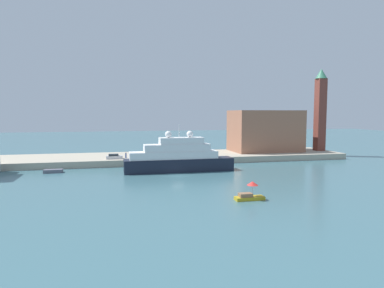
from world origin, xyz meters
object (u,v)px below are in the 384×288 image
Objects in this scene: large_yacht at (178,158)px; harbor_building at (265,131)px; person_figure at (126,155)px; work_barge at (53,171)px; parked_car at (114,157)px; mooring_bollard at (174,157)px; small_motorboat at (249,194)px; bell_tower at (320,107)px.

harbor_building is (32.86, 22.04, 5.01)m from large_yacht.
harbor_building is 12.90× the size of person_figure.
parked_car reaches higher than work_barge.
mooring_bollard is at bearing 85.05° from large_yacht.
mooring_bollard is at bearing -13.73° from person_figure.
large_yacht is at bearing -49.87° from person_figure.
harbor_building reaches higher than mooring_bollard.
harbor_building is at bearing 10.37° from parked_car.
mooring_bollard is at bearing 11.25° from work_barge.
bell_tower reaches higher than small_motorboat.
large_yacht is 18.12m from person_figure.
harbor_building is 45.64m from person_figure.
bell_tower is at bearing 5.25° from parked_car.
harbor_building is 48.78m from parked_car.
large_yacht is 29.39m from work_barge.
work_barge is 82.49m from bell_tower.
harbor_building is at bearing 10.43° from person_figure.
bell_tower is at bearing 47.46° from small_motorboat.
work_barge is at bearing -169.68° from bell_tower.
mooring_bollard is at bearing -160.55° from harbor_building.
harbor_building is 25.39× the size of mooring_bollard.
person_figure reaches higher than parked_car.
person_figure is (-62.54, -5.51, -13.31)m from bell_tower.
bell_tower is (44.84, 48.85, 14.84)m from small_motorboat.
large_yacht is 6.19× the size of work_barge.
small_motorboat is at bearing -67.78° from person_figure.
harbor_building is at bearing 15.57° from work_barge.
harbor_building is 4.96× the size of parked_car.
work_barge is at bearing 170.47° from large_yacht.
large_yacht is 10.86m from mooring_bollard.
small_motorboat is 1.11× the size of parked_car.
bell_tower is 6.14× the size of parked_car.
small_motorboat is at bearing -78.44° from large_yacht.
small_motorboat is 5.70× the size of mooring_bollard.
small_motorboat is 47.63m from parked_car.
small_motorboat is at bearing -82.78° from mooring_bollard.
parked_car is at bearing 115.91° from small_motorboat.
bell_tower reaches higher than large_yacht.
harbor_building is 34.40m from mooring_bollard.
small_motorboat is 0.18× the size of bell_tower.
small_motorboat is (6.03, -29.50, -2.28)m from large_yacht.
small_motorboat reaches higher than work_barge.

